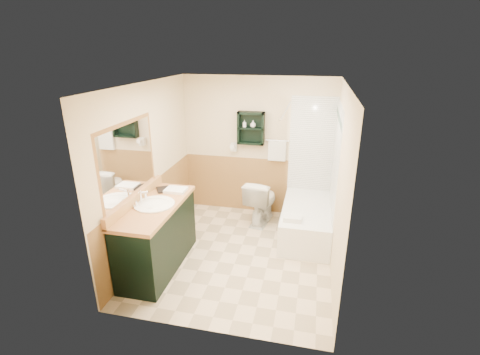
# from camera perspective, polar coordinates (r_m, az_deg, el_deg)

# --- Properties ---
(floor) EXTENTS (3.00, 3.00, 0.00)m
(floor) POSITION_cam_1_polar(r_m,az_deg,el_deg) (5.18, -0.25, -12.41)
(floor) COLOR beige
(floor) RESTS_ON ground
(back_wall) EXTENTS (2.60, 0.04, 2.40)m
(back_wall) POSITION_cam_1_polar(r_m,az_deg,el_deg) (6.06, 2.90, 5.04)
(back_wall) COLOR #FBE9C4
(back_wall) RESTS_ON ground
(left_wall) EXTENTS (0.04, 3.00, 2.40)m
(left_wall) POSITION_cam_1_polar(r_m,az_deg,el_deg) (5.08, -14.96, 1.23)
(left_wall) COLOR #FBE9C4
(left_wall) RESTS_ON ground
(right_wall) EXTENTS (0.04, 3.00, 2.40)m
(right_wall) POSITION_cam_1_polar(r_m,az_deg,el_deg) (4.55, 16.16, -1.15)
(right_wall) COLOR #FBE9C4
(right_wall) RESTS_ON ground
(ceiling) EXTENTS (2.60, 3.00, 0.04)m
(ceiling) POSITION_cam_1_polar(r_m,az_deg,el_deg) (4.36, -0.30, 15.28)
(ceiling) COLOR white
(ceiling) RESTS_ON back_wall
(wainscot_left) EXTENTS (2.98, 2.98, 1.00)m
(wainscot_left) POSITION_cam_1_polar(r_m,az_deg,el_deg) (5.33, -13.94, -5.91)
(wainscot_left) COLOR #B9884B
(wainscot_left) RESTS_ON left_wall
(wainscot_back) EXTENTS (2.58, 2.58, 1.00)m
(wainscot_back) POSITION_cam_1_polar(r_m,az_deg,el_deg) (6.25, 2.73, -1.23)
(wainscot_back) COLOR #B9884B
(wainscot_back) RESTS_ON back_wall
(mirror_frame) EXTENTS (1.30, 1.30, 1.00)m
(mirror_frame) POSITION_cam_1_polar(r_m,az_deg,el_deg) (4.51, -17.85, 2.49)
(mirror_frame) COLOR #966231
(mirror_frame) RESTS_ON left_wall
(mirror_glass) EXTENTS (1.20, 1.20, 0.90)m
(mirror_glass) POSITION_cam_1_polar(r_m,az_deg,el_deg) (4.51, -17.80, 2.49)
(mirror_glass) COLOR white
(mirror_glass) RESTS_ON left_wall
(tile_right) EXTENTS (1.50, 1.50, 2.10)m
(tile_right) POSITION_cam_1_polar(r_m,az_deg,el_deg) (5.31, 15.18, 0.32)
(tile_right) COLOR white
(tile_right) RESTS_ON right_wall
(tile_back) EXTENTS (0.95, 0.95, 2.10)m
(tile_back) POSITION_cam_1_polar(r_m,az_deg,el_deg) (5.98, 12.53, 2.86)
(tile_back) COLOR white
(tile_back) RESTS_ON back_wall
(tile_accent) EXTENTS (1.50, 1.50, 0.10)m
(tile_accent) POSITION_cam_1_polar(r_m,az_deg,el_deg) (5.08, 15.97, 9.35)
(tile_accent) COLOR #124131
(tile_accent) RESTS_ON right_wall
(wall_shelf) EXTENTS (0.45, 0.15, 0.55)m
(wall_shelf) POSITION_cam_1_polar(r_m,az_deg,el_deg) (5.88, 1.80, 8.10)
(wall_shelf) COLOR black
(wall_shelf) RESTS_ON back_wall
(hair_dryer) EXTENTS (0.10, 0.24, 0.18)m
(hair_dryer) POSITION_cam_1_polar(r_m,az_deg,el_deg) (6.05, -1.00, 5.05)
(hair_dryer) COLOR white
(hair_dryer) RESTS_ON back_wall
(towel_bar) EXTENTS (0.40, 0.06, 0.40)m
(towel_bar) POSITION_cam_1_polar(r_m,az_deg,el_deg) (5.91, 6.18, 6.05)
(towel_bar) COLOR white
(towel_bar) RESTS_ON back_wall
(curtain_rod) EXTENTS (0.03, 1.60, 0.03)m
(curtain_rod) POSITION_cam_1_polar(r_m,az_deg,el_deg) (5.07, 7.58, 11.08)
(curtain_rod) COLOR silver
(curtain_rod) RESTS_ON back_wall
(shower_curtain) EXTENTS (1.05, 1.05, 1.70)m
(shower_curtain) POSITION_cam_1_polar(r_m,az_deg,el_deg) (5.45, 7.34, 2.53)
(shower_curtain) COLOR beige
(shower_curtain) RESTS_ON curtain_rod
(vanity) EXTENTS (0.59, 1.46, 0.92)m
(vanity) POSITION_cam_1_polar(r_m,az_deg,el_deg) (4.83, -13.40, -9.33)
(vanity) COLOR black
(vanity) RESTS_ON ground
(bathtub) EXTENTS (0.74, 1.50, 0.49)m
(bathtub) POSITION_cam_1_polar(r_m,az_deg,el_deg) (5.63, 10.79, -7.02)
(bathtub) COLOR white
(bathtub) RESTS_ON ground
(toilet) EXTENTS (0.56, 0.84, 0.76)m
(toilet) POSITION_cam_1_polar(r_m,az_deg,el_deg) (5.91, 3.54, -3.87)
(toilet) COLOR white
(toilet) RESTS_ON ground
(counter_towel) EXTENTS (0.29, 0.23, 0.04)m
(counter_towel) POSITION_cam_1_polar(r_m,az_deg,el_deg) (4.96, -10.49, -2.03)
(counter_towel) COLOR white
(counter_towel) RESTS_ON vanity
(vanity_book) EXTENTS (0.15, 0.11, 0.23)m
(vanity_book) POSITION_cam_1_polar(r_m,az_deg,el_deg) (4.99, -13.58, -0.98)
(vanity_book) COLOR black
(vanity_book) RESTS_ON vanity
(tub_towel) EXTENTS (0.26, 0.21, 0.07)m
(tub_towel) POSITION_cam_1_polar(r_m,az_deg,el_deg) (5.07, 8.65, -6.56)
(tub_towel) COLOR white
(tub_towel) RESTS_ON bathtub
(soap_bottle_a) EXTENTS (0.09, 0.13, 0.05)m
(soap_bottle_a) POSITION_cam_1_polar(r_m,az_deg,el_deg) (5.89, 0.73, 8.54)
(soap_bottle_a) COLOR white
(soap_bottle_a) RESTS_ON wall_shelf
(soap_bottle_b) EXTENTS (0.11, 0.13, 0.09)m
(soap_bottle_b) POSITION_cam_1_polar(r_m,az_deg,el_deg) (5.86, 2.15, 8.65)
(soap_bottle_b) COLOR white
(soap_bottle_b) RESTS_ON wall_shelf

